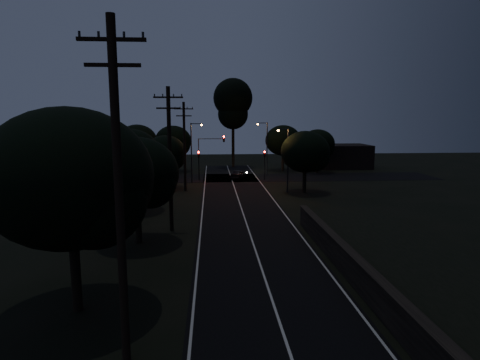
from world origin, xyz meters
TOP-DOWN VIEW (x-y plane):
  - ground at (0.00, 0.00)m, footprint 160.00×160.00m
  - road_surface at (0.00, 31.12)m, footprint 60.00×70.00m
  - retaining_wall at (7.74, 3.00)m, footprint 6.93×26.00m
  - utility_pole_near at (-6.00, -2.00)m, footprint 2.20×0.30m
  - utility_pole_mid at (-6.00, 15.00)m, footprint 2.20×0.30m
  - utility_pole_far at (-6.00, 32.00)m, footprint 2.20×0.30m
  - tree_left_a at (-8.74, 1.85)m, footprint 7.28×7.28m
  - tree_left_b at (-7.79, 11.88)m, footprint 5.85×5.85m
  - tree_left_c at (-10.28, 21.88)m, footprint 6.12×6.12m
  - tree_left_d at (-8.32, 33.90)m, footprint 5.18×5.18m
  - tree_far_nw at (-8.79, 49.88)m, footprint 5.86×5.86m
  - tree_far_w at (-13.79, 45.88)m, footprint 6.02×6.02m
  - tree_far_ne at (9.21, 49.88)m, footprint 5.91×5.91m
  - tree_far_e at (14.19, 46.89)m, footprint 5.41×5.41m
  - tree_right_a at (8.20, 29.89)m, footprint 5.66×5.66m
  - tall_pine at (1.00, 55.00)m, footprint 6.80×6.80m
  - building_left at (-20.00, 52.00)m, footprint 10.00×8.00m
  - building_right at (20.00, 53.00)m, footprint 9.00×7.00m
  - signal_left at (-4.60, 39.99)m, footprint 0.28×0.35m
  - signal_right at (4.60, 39.99)m, footprint 0.28×0.35m
  - signal_mast at (-2.91, 39.99)m, footprint 3.70×0.35m
  - streetlight_a at (-5.31, 38.00)m, footprint 1.66×0.26m
  - streetlight_b at (5.31, 44.00)m, footprint 1.66×0.26m
  - streetlight_c at (5.83, 30.00)m, footprint 1.46×0.26m
  - car at (1.04, 40.99)m, footprint 2.92×4.22m

SIDE VIEW (x-z plane):
  - ground at x=0.00m, z-range 0.00..0.00m
  - road_surface at x=0.00m, z-range 0.00..0.03m
  - retaining_wall at x=7.74m, z-range -0.18..1.42m
  - car at x=1.04m, z-range 0.00..1.34m
  - building_right at x=20.00m, z-range 0.00..4.00m
  - building_left at x=-20.00m, z-range 0.00..4.40m
  - signal_left at x=-4.60m, z-range 0.79..4.89m
  - signal_right at x=4.60m, z-range 0.79..4.89m
  - tree_left_d at x=-8.32m, z-range 0.97..7.54m
  - signal_mast at x=-2.91m, z-range 1.21..7.46m
  - streetlight_c at x=5.83m, z-range 0.60..8.10m
  - tree_far_e at x=14.19m, z-range 1.01..7.88m
  - streetlight_a at x=-5.31m, z-range 0.64..8.64m
  - streetlight_b at x=5.31m, z-range 0.64..8.64m
  - tree_right_a at x=8.20m, z-range 1.07..8.27m
  - tree_far_nw at x=-8.79m, z-range 1.09..8.52m
  - tree_left_b at x=-7.79m, z-range 1.10..8.54m
  - tree_far_ne at x=9.21m, z-range 1.10..8.57m
  - tree_far_w at x=-13.79m, z-range 1.15..8.83m
  - tree_left_c at x=-10.28m, z-range 1.13..8.87m
  - utility_pole_far at x=-6.00m, z-range 0.23..10.73m
  - utility_pole_mid at x=-6.00m, z-range 0.24..11.24m
  - tree_left_a at x=-8.74m, z-range 1.35..10.56m
  - utility_pole_near at x=-6.00m, z-range 0.25..12.25m
  - tall_pine at x=1.00m, z-range 3.41..18.86m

